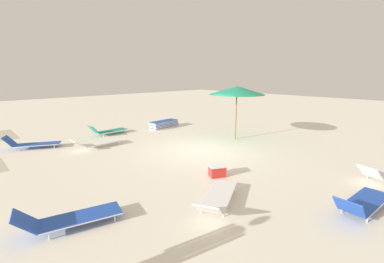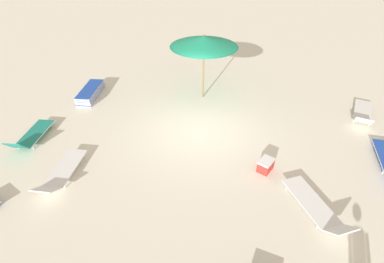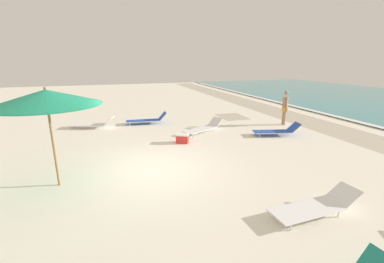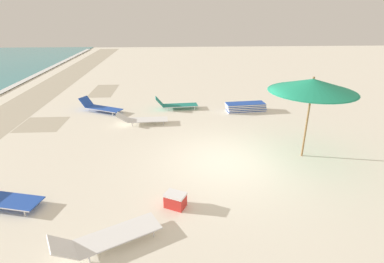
% 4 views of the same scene
% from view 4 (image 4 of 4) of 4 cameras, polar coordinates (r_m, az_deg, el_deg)
% --- Properties ---
extents(ground_plane, '(60.00, 60.00, 0.16)m').
position_cam_4_polar(ground_plane, '(9.70, 6.87, -6.04)').
color(ground_plane, silver).
extents(beach_umbrella, '(2.64, 2.64, 2.64)m').
position_cam_4_polar(beach_umbrella, '(9.80, 22.00, 8.14)').
color(beach_umbrella, olive).
rests_on(beach_umbrella, ground_plane).
extents(lounger_stack, '(0.80, 1.95, 0.41)m').
position_cam_4_polar(lounger_stack, '(14.32, 10.20, 4.60)').
color(lounger_stack, blue).
rests_on(lounger_stack, ground_plane).
extents(sun_lounger_under_umbrella, '(0.71, 2.14, 0.48)m').
position_cam_4_polar(sun_lounger_under_umbrella, '(12.71, -9.43, 2.33)').
color(sun_lounger_under_umbrella, white).
rests_on(sun_lounger_under_umbrella, ground_plane).
extents(sun_lounger_near_water_left, '(1.54, 2.20, 0.54)m').
position_cam_4_polar(sun_lounger_near_water_left, '(6.69, -15.78, -18.74)').
color(sun_lounger_near_water_left, white).
rests_on(sun_lounger_near_water_left, ground_plane).
extents(sun_lounger_mid_beach_solo, '(1.48, 2.14, 0.60)m').
position_cam_4_polar(sun_lounger_mid_beach_solo, '(14.69, -17.07, 4.46)').
color(sun_lounger_mid_beach_solo, blue).
rests_on(sun_lounger_mid_beach_solo, ground_plane).
extents(sun_lounger_mid_beach_pair_a, '(0.76, 2.04, 0.61)m').
position_cam_4_polar(sun_lounger_mid_beach_pair_a, '(14.46, -3.10, 5.16)').
color(sun_lounger_mid_beach_pair_a, '#1E8475').
rests_on(sun_lounger_mid_beach_pair_a, ground_plane).
extents(sun_lounger_mid_beach_pair_b, '(1.07, 2.10, 0.56)m').
position_cam_4_polar(sun_lounger_mid_beach_pair_b, '(8.87, -32.75, -10.60)').
color(sun_lounger_mid_beach_pair_b, blue).
rests_on(sun_lounger_mid_beach_pair_b, ground_plane).
extents(cooler_box, '(0.54, 0.61, 0.37)m').
position_cam_4_polar(cooler_box, '(7.50, -3.20, -12.92)').
color(cooler_box, red).
rests_on(cooler_box, ground_plane).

